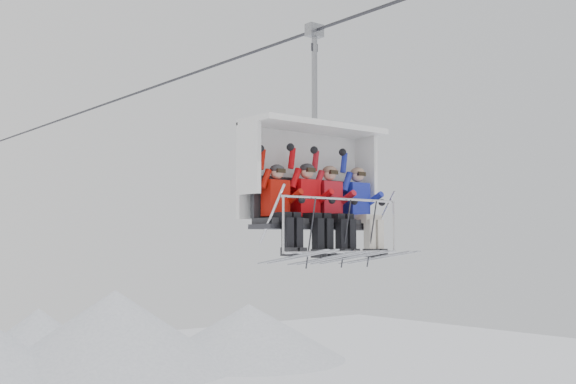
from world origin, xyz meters
TOP-DOWN VIEW (x-y plane):
  - haul_cable at (0.00, 0.00)m, footprint 0.06×50.00m
  - chairlift_carrier at (0.00, -0.60)m, footprint 2.69×1.17m
  - skier_far_left at (-0.90, -0.92)m, footprint 0.40×1.69m
  - skier_center_left at (-0.26, -0.91)m, footprint 0.43×1.69m
  - skier_center_right at (0.25, -0.91)m, footprint 0.43×1.69m
  - skier_far_right at (0.92, -0.91)m, footprint 0.43×1.69m

SIDE VIEW (x-z plane):
  - skier_far_left at x=-0.90m, z-range 9.40..11.01m
  - skier_center_right at x=0.25m, z-range 9.38..11.07m
  - skier_center_left at x=-0.26m, z-range 9.38..11.08m
  - skier_far_right at x=0.92m, z-range 9.38..11.09m
  - chairlift_carrier at x=0.00m, z-range 8.75..12.73m
  - haul_cable at x=0.00m, z-range 13.27..13.33m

